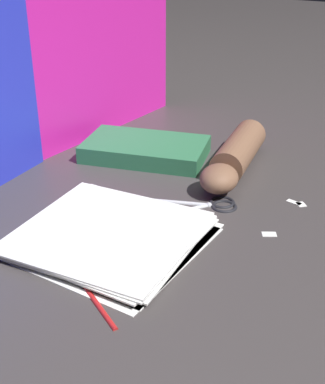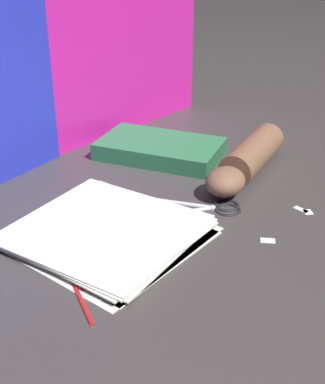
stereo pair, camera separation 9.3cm
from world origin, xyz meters
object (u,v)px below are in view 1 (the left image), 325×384
book_closed (145,149)px  scissors (209,203)px  paper_stack (110,235)px  hand_forearm (235,157)px

book_closed → scissors: book_closed is taller
paper_stack → hand_forearm: (0.36, -0.08, 0.03)m
book_closed → hand_forearm: 0.21m
book_closed → hand_forearm: bearing=-84.6°
scissors → hand_forearm: size_ratio=0.53×
book_closed → scissors: 0.27m
paper_stack → book_closed: 0.36m
book_closed → scissors: size_ratio=1.80×
book_closed → paper_stack: bearing=-159.6°
scissors → hand_forearm: (0.16, 0.01, 0.03)m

